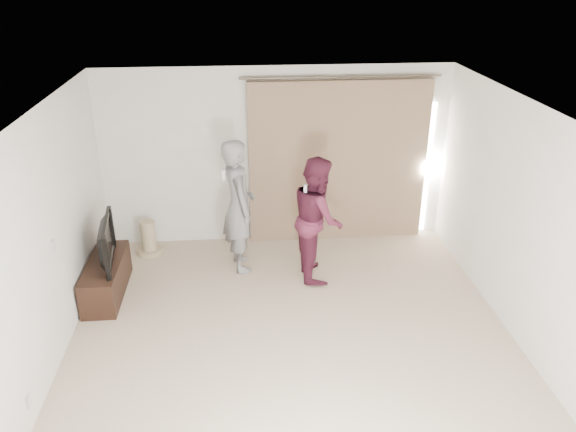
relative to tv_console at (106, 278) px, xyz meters
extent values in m
plane|color=tan|center=(2.27, -1.33, -0.23)|extent=(5.50, 5.50, 0.00)
cube|color=white|center=(2.27, 1.42, 1.07)|extent=(5.00, 0.04, 2.60)
cube|color=white|center=(-0.23, -1.33, 1.07)|extent=(0.04, 5.50, 2.60)
cube|color=silver|center=(-0.22, -0.93, 0.97)|extent=(0.02, 0.08, 0.12)
cube|color=silver|center=(-0.22, -2.23, 0.07)|extent=(0.02, 0.08, 0.12)
cube|color=white|center=(2.27, -1.33, 2.37)|extent=(5.00, 5.50, 0.01)
cube|color=#997C5E|center=(3.17, 1.35, 0.97)|extent=(2.60, 0.10, 2.40)
cylinder|color=brown|center=(3.17, 1.35, 2.21)|extent=(2.80, 0.03, 0.03)
cube|color=white|center=(4.53, 1.39, 0.82)|extent=(0.08, 0.04, 2.00)
cube|color=black|center=(0.00, 0.00, 0.00)|extent=(0.41, 1.20, 0.46)
imported|color=black|center=(0.00, 0.00, 0.51)|extent=(0.25, 0.97, 0.55)
cylinder|color=tan|center=(0.39, 1.07, -0.20)|extent=(0.38, 0.38, 0.06)
cylinder|color=tan|center=(0.39, 1.07, 0.05)|extent=(0.21, 0.21, 0.44)
imported|color=slate|center=(1.71, 0.57, 0.69)|extent=(0.55, 0.74, 1.83)
cube|color=silver|center=(1.53, 0.47, 1.18)|extent=(0.04, 0.04, 0.14)
cube|color=silver|center=(1.53, 0.69, 1.05)|extent=(0.05, 0.05, 0.09)
imported|color=#541C30|center=(2.73, 0.28, 0.60)|extent=(0.65, 0.83, 1.67)
cube|color=silver|center=(2.55, 0.18, 1.05)|extent=(0.04, 0.04, 0.14)
cube|color=silver|center=(2.55, 0.40, 0.94)|extent=(0.05, 0.05, 0.09)
camera|label=1|loc=(1.77, -6.29, 3.70)|focal=35.00mm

